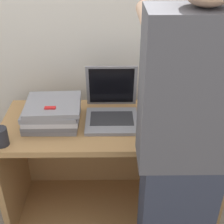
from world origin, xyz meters
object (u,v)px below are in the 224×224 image
object	(u,v)px
laptop_stack_left	(52,113)
mug	(1,137)
laptop_open	(112,109)
person	(183,153)
laptop_stack_right	(170,114)

from	to	relation	value
laptop_stack_left	mug	size ratio (longest dim) A/B	3.29
laptop_stack_left	laptop_open	bearing A→B (deg)	9.58
person	mug	distance (m)	0.92
laptop_stack_left	mug	bearing A→B (deg)	-139.82
laptop_open	laptop_stack_right	world-z (taller)	laptop_open
laptop_open	laptop_stack_right	distance (m)	0.33
laptop_open	mug	size ratio (longest dim) A/B	3.30
laptop_open	mug	bearing A→B (deg)	-155.91
laptop_stack_right	person	world-z (taller)	person
laptop_stack_left	person	bearing A→B (deg)	-35.05
laptop_stack_left	laptop_stack_right	bearing A→B (deg)	0.26
person	laptop_stack_left	bearing A→B (deg)	144.95
person	laptop_open	bearing A→B (deg)	120.98
laptop_stack_left	person	world-z (taller)	person
laptop_stack_right	mug	world-z (taller)	laptop_stack_right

